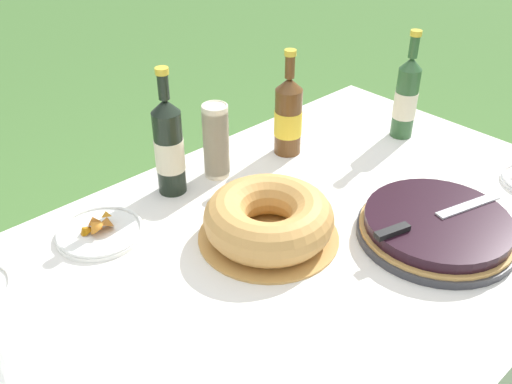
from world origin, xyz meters
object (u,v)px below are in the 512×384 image
Objects in this scene: berry_tart at (436,227)px; juice_bottle_red at (169,147)px; serving_knife at (430,219)px; cider_bottle_amber at (288,116)px; cider_bottle_green at (406,97)px; bundt_cake at (269,219)px; snack_plate_right at (100,231)px; cup_stack at (216,141)px.

juice_bottle_red reaches higher than berry_tart.
cider_bottle_amber reaches higher than serving_knife.
juice_bottle_red reaches higher than cider_bottle_green.
bundt_cake is 0.98× the size of juice_bottle_red.
serving_knife is 1.05× the size of juice_bottle_red.
cider_bottle_amber reaches higher than snack_plate_right.
serving_knife is 0.55m from cider_bottle_green.
cider_bottle_amber is (0.24, -0.04, 0.01)m from cup_stack.
cider_bottle_green is (0.68, 0.09, 0.08)m from bundt_cake.
cider_bottle_amber is 0.64m from snack_plate_right.
snack_plate_right is (-0.29, 0.29, -0.04)m from bundt_cake.
cider_bottle_green is 0.38m from cider_bottle_amber.
berry_tart is at bearing -43.53° from snack_plate_right.
bundt_cake is at bearing -82.29° from juice_bottle_red.
bundt_cake reaches higher than serving_knife.
cider_bottle_amber is 1.50× the size of snack_plate_right.
bundt_cake is 1.01× the size of cider_bottle_green.
juice_bottle_red is at bearing 119.57° from berry_tart.
cup_stack is 0.62m from cider_bottle_green.
cider_bottle_amber is (-0.34, 0.17, -0.01)m from cider_bottle_green.
juice_bottle_red reaches higher than bundt_cake.
cider_bottle_green reaches higher than cup_stack.
cider_bottle_green reaches higher than serving_knife.
snack_plate_right is at bearing 136.47° from berry_tart.
serving_knife is at bearing -44.54° from snack_plate_right.
snack_plate_right is (-0.59, 0.56, -0.02)m from berry_tart.
bundt_cake is at bearing -44.44° from snack_plate_right.
cider_bottle_green is at bearing -11.18° from snack_plate_right.
juice_bottle_red is at bearing 133.10° from serving_knife.
cider_bottle_green is at bearing 7.91° from bundt_cake.
cider_bottle_amber is at bearing -1.79° from snack_plate_right.
bundt_cake is 0.69m from cider_bottle_green.
bundt_cake is 0.34m from juice_bottle_red.
berry_tart is 1.03× the size of serving_knife.
cider_bottle_green is 0.97× the size of juice_bottle_red.
berry_tart is 1.12× the size of cider_bottle_green.
serving_knife is at bearing -62.20° from juice_bottle_red.
cider_bottle_green is at bearing 56.45° from serving_knife.
serving_knife is 0.38m from bundt_cake.
berry_tart is at bearing -94.31° from cider_bottle_amber.
serving_knife is at bearing 164.70° from berry_tart.
cider_bottle_green is at bearing -20.10° from cup_stack.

